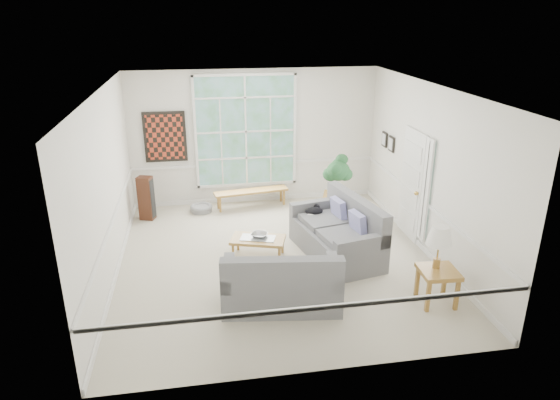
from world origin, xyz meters
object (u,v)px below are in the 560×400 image
object	(u,v)px
loveseat_right	(336,228)
loveseat_front	(281,276)
coffee_table	(258,247)
end_table	(336,207)
side_table	(437,286)

from	to	relation	value
loveseat_right	loveseat_front	size ratio (longest dim) A/B	1.11
loveseat_front	coffee_table	world-z (taller)	loveseat_front
coffee_table	end_table	size ratio (longest dim) A/B	1.71
loveseat_right	side_table	distance (m)	2.10
loveseat_front	side_table	xyz separation A→B (m)	(2.31, -0.35, -0.19)
loveseat_front	side_table	size ratio (longest dim) A/B	3.11
end_table	loveseat_front	bearing A→B (deg)	-119.32
loveseat_right	side_table	xyz separation A→B (m)	(1.07, -1.79, -0.25)
loveseat_front	end_table	world-z (taller)	loveseat_front
coffee_table	end_table	xyz separation A→B (m)	(1.84, 1.40, 0.10)
coffee_table	loveseat_front	bearing A→B (deg)	-67.11
loveseat_right	end_table	world-z (taller)	loveseat_right
loveseat_front	coffee_table	size ratio (longest dim) A/B	1.83
loveseat_right	coffee_table	bearing A→B (deg)	160.47
loveseat_right	side_table	size ratio (longest dim) A/B	3.47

